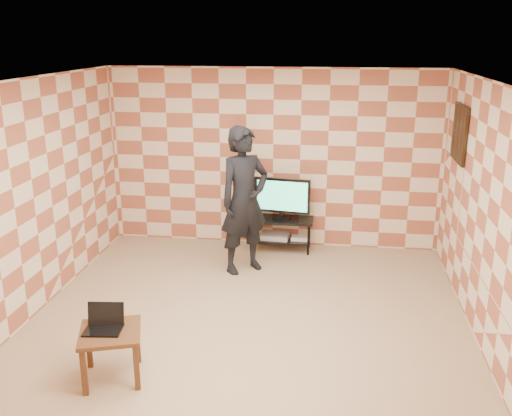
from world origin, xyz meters
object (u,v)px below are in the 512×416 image
object	(u,v)px
tv_stand	(282,227)
side_table	(111,339)
tv	(282,197)
person	(244,201)

from	to	relation	value
tv_stand	side_table	distance (m)	3.81
tv_stand	tv	xyz separation A→B (m)	(0.00, -0.00, 0.48)
side_table	person	world-z (taller)	person
tv	side_table	distance (m)	3.83
side_table	person	xyz separation A→B (m)	(0.84, 2.75, 0.59)
tv	side_table	size ratio (longest dim) A/B	1.21
side_table	person	bearing A→B (deg)	72.97
tv_stand	side_table	xyz separation A→B (m)	(-1.28, -3.58, 0.05)
side_table	tv_stand	bearing A→B (deg)	70.37
tv_stand	person	bearing A→B (deg)	-117.64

